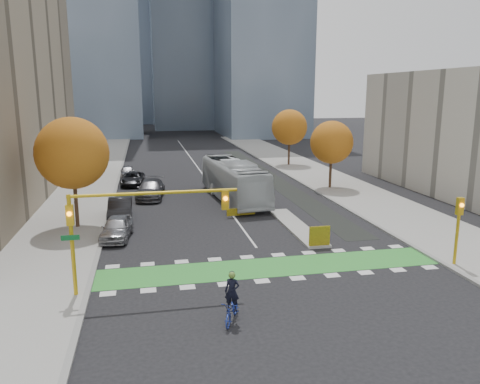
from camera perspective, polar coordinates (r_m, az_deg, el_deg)
name	(u,v)px	position (r m, az deg, el deg)	size (l,w,h in m)	color
ground	(278,277)	(26.15, 4.64, -10.27)	(300.00, 300.00, 0.00)	black
sidewalk_west	(72,204)	(44.80, -19.77, -1.34)	(7.00, 120.00, 0.15)	gray
sidewalk_east	(351,191)	(48.76, 13.40, 0.10)	(7.00, 120.00, 0.15)	gray
curb_west	(112,202)	(44.42, -15.30, -1.16)	(0.30, 120.00, 0.16)	gray
curb_east	(319,193)	(47.41, 9.56, -0.08)	(0.30, 120.00, 0.16)	gray
bike_crossing	(271,267)	(27.49, 3.77, -9.10)	(20.00, 3.00, 0.01)	green
centre_line	(197,166)	(64.34, -5.30, 3.17)	(0.15, 70.00, 0.01)	silver
bike_lane_paint	(269,177)	(55.99, 3.50, 1.86)	(2.50, 50.00, 0.01)	black
median_island	(296,226)	(35.38, 6.83, -4.16)	(1.60, 10.00, 0.16)	gray
hazard_board	(320,236)	(30.86, 9.67, -5.30)	(1.40, 0.12, 1.30)	yellow
tower_ne	(261,0)	(113.27, 2.54, 22.29)	(18.00, 24.00, 60.00)	#47566B
tree_west	(72,153)	(35.83, -19.76, 4.46)	(5.20, 5.20, 8.22)	#332114
tree_east_near	(332,142)	(49.24, 11.10, 5.96)	(4.40, 4.40, 7.08)	#332114
tree_east_far	(289,127)	(64.36, 6.05, 7.85)	(4.80, 4.80, 7.65)	#332114
traffic_signal_west	(126,216)	(23.46, -13.78, -2.83)	(8.53, 0.56, 5.20)	#BF9914
traffic_signal_east	(458,221)	(29.47, 25.08, -3.22)	(0.35, 0.43, 4.10)	#BF9914
cyclist	(232,305)	(21.11, -0.97, -13.62)	(1.46, 2.13, 2.33)	navy
bus	(234,180)	(43.80, -0.77, 1.46)	(3.11, 13.30, 3.70)	silver
parked_car_a	(117,228)	(33.41, -14.80, -4.22)	(1.84, 4.58, 1.56)	#949499
parked_car_b	(120,209)	(38.22, -14.42, -2.05)	(1.78, 5.11, 1.68)	black
parked_car_c	(151,189)	(45.39, -10.85, 0.33)	(2.38, 5.86, 1.70)	#47464B
parked_car_d	(133,179)	(52.15, -12.95, 1.58)	(2.31, 5.00, 1.39)	black
parked_car_e	(128,172)	(57.10, -13.55, 2.44)	(1.62, 4.04, 1.38)	gray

